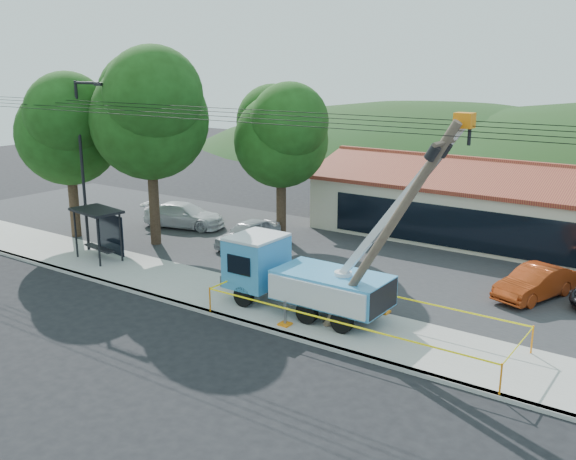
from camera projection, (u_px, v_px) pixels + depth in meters
The scene contains 18 objects.
ground at pixel (228, 350), 22.74m from camera, with size 120.00×120.00×0.00m, color black.
curb at pixel (264, 328), 24.38m from camera, with size 60.00×0.25×0.15m, color #9D9C93.
sidewalk at pixel (292, 313), 25.89m from camera, with size 60.00×4.00×0.15m, color #9D9C93.
parking_lot at pixel (383, 264), 32.23m from camera, with size 60.00×12.00×0.10m, color #28282B.
strip_mall at pixel (513, 210), 35.87m from camera, with size 22.50×8.53×4.67m.
streetlight at pixel (84, 154), 33.01m from camera, with size 2.13×0.22×9.00m.
tree_west_near at pixel (149, 109), 33.84m from camera, with size 7.56×6.72×10.80m.
tree_west_far at pixel (67, 124), 35.68m from camera, with size 6.84×6.08×9.48m.
tree_lot at pixel (281, 131), 35.36m from camera, with size 6.30×5.60×8.94m.
hill_west at pixel (435, 150), 74.64m from camera, with size 78.40×56.00×28.00m, color #1E3613.
power_lines at pixel (12, 162), 34.84m from camera, with size 60.00×1.42×8.06m.
utility_truck at pixel (301, 275), 25.65m from camera, with size 9.98×3.74×8.19m.
leaning_pole at pixel (392, 223), 21.97m from camera, with size 4.93×1.74×8.10m.
bus_shelter at pixel (100, 222), 32.42m from camera, with size 2.91×2.06×2.59m.
caution_tape at pixel (359, 312), 23.79m from camera, with size 11.71×3.53×1.02m.
car_silver at pixel (249, 248), 35.27m from camera, with size 1.72×4.28×1.46m, color #A4A7AB.
car_red at pixel (533, 300), 27.49m from camera, with size 1.46×4.19×1.38m, color #A53510.
car_white at pixel (185, 229), 39.37m from camera, with size 2.07×5.10×1.48m, color silver.
Camera 1 is at (13.75, -15.91, 9.86)m, focal length 40.00 mm.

